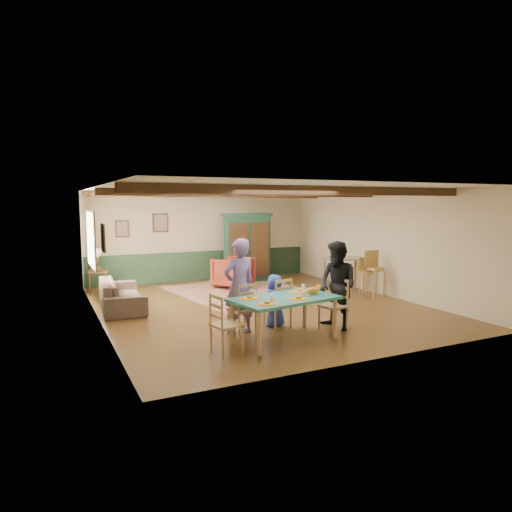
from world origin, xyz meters
name	(u,v)px	position (x,y,z in m)	size (l,w,h in m)	color
floor	(259,306)	(0.00, 0.00, 0.00)	(8.00, 8.00, 0.00)	#492F14
wall_back	(203,237)	(0.00, 4.00, 1.35)	(7.00, 0.02, 2.70)	beige
wall_left	(98,256)	(-3.50, 0.00, 1.35)	(0.02, 8.00, 2.70)	beige
wall_right	(380,243)	(3.50, 0.00, 1.35)	(0.02, 8.00, 2.70)	beige
ceiling	(259,189)	(0.00, 0.00, 2.70)	(7.00, 8.00, 0.02)	white
wainscot_back	(203,266)	(0.00, 3.98, 0.45)	(6.95, 0.03, 0.90)	#1A311E
ceiling_beam_front	(315,190)	(0.00, -2.30, 2.61)	(6.95, 0.16, 0.16)	black
ceiling_beam_mid	(252,193)	(0.00, 0.40, 2.61)	(6.95, 0.16, 0.16)	black
ceiling_beam_back	(213,195)	(0.00, 3.00, 2.61)	(6.95, 0.16, 0.16)	black
window_left	(91,239)	(-3.47, 1.70, 1.55)	(0.06, 1.60, 1.30)	white
picture_left_wall	(103,238)	(-3.47, -0.60, 1.75)	(0.04, 0.42, 0.52)	gray
picture_back_a	(160,223)	(-1.30, 3.97, 1.80)	(0.45, 0.04, 0.55)	gray
picture_back_b	(122,229)	(-2.40, 3.97, 1.65)	(0.38, 0.04, 0.48)	gray
dining_table	(284,319)	(-0.75, -2.56, 0.38)	(1.83, 1.02, 0.76)	#1F6259
dining_chair_far_left	(242,308)	(-1.27, -1.90, 0.48)	(0.43, 0.45, 0.96)	#9C784E
dining_chair_far_right	(277,303)	(-0.47, -1.77, 0.48)	(0.43, 0.45, 0.96)	#9C784E
dining_chair_end_left	(227,324)	(-1.91, -2.75, 0.48)	(0.43, 0.45, 0.96)	#9C784E
dining_chair_end_right	(333,305)	(0.40, -2.37, 0.48)	(0.43, 0.45, 0.96)	#9C784E
person_man	(239,286)	(-1.29, -1.82, 0.88)	(0.64, 0.42, 1.75)	#695999
person_woman	(337,286)	(0.50, -2.35, 0.84)	(0.81, 0.63, 1.68)	black
person_child	(275,301)	(-0.49, -1.69, 0.51)	(0.50, 0.32, 1.02)	#2A3FAA
cat	(313,290)	(-0.19, -2.57, 0.85)	(0.37, 0.14, 0.18)	orange
place_setting_near_left	(267,301)	(-1.26, -2.90, 0.82)	(0.41, 0.30, 0.11)	gold
place_setting_near_center	(299,296)	(-0.61, -2.79, 0.82)	(0.41, 0.30, 0.11)	gold
place_setting_far_left	(250,296)	(-1.35, -2.40, 0.82)	(0.41, 0.30, 0.11)	gold
place_setting_far_right	(300,289)	(-0.24, -2.22, 0.82)	(0.41, 0.30, 0.11)	gold
area_rug	(244,292)	(0.37, 1.68, 0.01)	(3.30, 3.92, 0.01)	tan
armoire	(247,247)	(1.15, 3.24, 1.03)	(1.46, 0.59, 2.07)	black
armchair	(233,272)	(0.35, 2.43, 0.44)	(0.93, 0.96, 0.87)	#541510
sofa	(122,294)	(-2.91, 1.15, 0.33)	(2.23, 0.87, 0.65)	#382A23
end_table	(99,282)	(-3.19, 3.11, 0.31)	(0.50, 0.50, 0.62)	black
table_lamp	(98,260)	(-3.19, 3.11, 0.90)	(0.31, 0.31, 0.57)	tan
counter_table	(344,274)	(2.90, 0.69, 0.45)	(1.09, 0.63, 0.91)	tan
bar_stool_left	(367,277)	(2.94, -0.24, 0.50)	(0.35, 0.39, 1.00)	#A17E3E
bar_stool_right	(375,274)	(3.08, -0.37, 0.59)	(0.42, 0.46, 1.18)	#A17E3E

